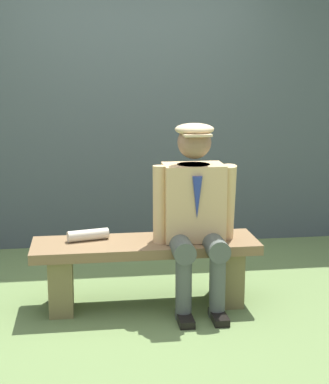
# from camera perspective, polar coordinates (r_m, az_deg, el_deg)

# --- Properties ---
(ground_plane) EXTENTS (30.00, 30.00, 0.00)m
(ground_plane) POSITION_cam_1_polar(r_m,az_deg,el_deg) (4.31, -1.82, -10.78)
(ground_plane) COLOR #627C44
(bench) EXTENTS (1.59, 0.45, 0.47)m
(bench) POSITION_cam_1_polar(r_m,az_deg,el_deg) (4.20, -1.85, -6.77)
(bench) COLOR brown
(bench) RESTS_ON ground
(seated_man) EXTENTS (0.59, 0.61, 1.30)m
(seated_man) POSITION_cam_1_polar(r_m,az_deg,el_deg) (4.08, 2.96, -1.51)
(seated_man) COLOR tan
(seated_man) RESTS_ON ground
(rolled_magazine) EXTENTS (0.30, 0.14, 0.08)m
(rolled_magazine) POSITION_cam_1_polar(r_m,az_deg,el_deg) (4.20, -7.43, -4.16)
(rolled_magazine) COLOR beige
(rolled_magazine) RESTS_ON bench
(stadium_wall) EXTENTS (12.00, 0.24, 2.51)m
(stadium_wall) POSITION_cam_1_polar(r_m,az_deg,el_deg) (5.60, -3.68, 7.68)
(stadium_wall) COLOR #414B4E
(stadium_wall) RESTS_ON ground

